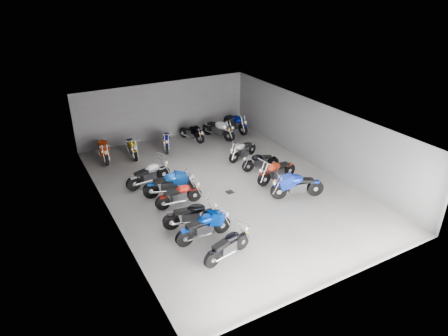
{
  "coord_description": "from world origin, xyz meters",
  "views": [
    {
      "loc": [
        -7.57,
        -13.62,
        8.65
      ],
      "look_at": [
        -0.05,
        -0.06,
        1.0
      ],
      "focal_mm": 32.0,
      "sensor_mm": 36.0,
      "label": 1
    }
  ],
  "objects_px": {
    "motorcycle_right_d": "(276,171)",
    "motorcycle_back_b": "(132,147)",
    "motorcycle_left_a": "(228,245)",
    "drain_grate": "(230,192)",
    "motorcycle_left_d": "(179,195)",
    "motorcycle_left_e": "(170,184)",
    "motorcycle_left_f": "(149,174)",
    "motorcycle_right_e": "(260,161)",
    "motorcycle_left_b": "(204,226)",
    "motorcycle_back_e": "(219,129)",
    "motorcycle_right_f": "(242,150)",
    "motorcycle_back_d": "(192,133)",
    "motorcycle_back_a": "(103,149)",
    "motorcycle_left_c": "(191,215)",
    "motorcycle_back_f": "(236,122)",
    "motorcycle_right_c": "(297,186)",
    "motorcycle_back_c": "(167,140)"
  },
  "relations": [
    {
      "from": "motorcycle_right_e",
      "to": "motorcycle_back_c",
      "type": "height_order",
      "value": "motorcycle_back_c"
    },
    {
      "from": "motorcycle_back_b",
      "to": "motorcycle_left_a",
      "type": "bearing_deg",
      "value": 97.41
    },
    {
      "from": "motorcycle_left_e",
      "to": "motorcycle_right_e",
      "type": "height_order",
      "value": "motorcycle_left_e"
    },
    {
      "from": "drain_grate",
      "to": "motorcycle_left_e",
      "type": "distance_m",
      "value": 2.62
    },
    {
      "from": "motorcycle_right_e",
      "to": "motorcycle_back_f",
      "type": "relative_size",
      "value": 0.82
    },
    {
      "from": "motorcycle_left_c",
      "to": "motorcycle_back_e",
      "type": "bearing_deg",
      "value": 160.16
    },
    {
      "from": "motorcycle_left_f",
      "to": "motorcycle_back_c",
      "type": "bearing_deg",
      "value": 135.73
    },
    {
      "from": "motorcycle_left_a",
      "to": "motorcycle_left_d",
      "type": "xyz_separation_m",
      "value": [
        -0.1,
        3.87,
        0.0
      ]
    },
    {
      "from": "motorcycle_right_f",
      "to": "motorcycle_back_f",
      "type": "bearing_deg",
      "value": -44.69
    },
    {
      "from": "motorcycle_right_c",
      "to": "motorcycle_right_e",
      "type": "distance_m",
      "value": 2.94
    },
    {
      "from": "motorcycle_left_c",
      "to": "motorcycle_back_e",
      "type": "xyz_separation_m",
      "value": [
        5.1,
        7.32,
        0.06
      ]
    },
    {
      "from": "motorcycle_left_b",
      "to": "motorcycle_back_d",
      "type": "height_order",
      "value": "motorcycle_left_b"
    },
    {
      "from": "motorcycle_left_f",
      "to": "motorcycle_right_f",
      "type": "bearing_deg",
      "value": 82.84
    },
    {
      "from": "motorcycle_left_e",
      "to": "motorcycle_left_f",
      "type": "bearing_deg",
      "value": -147.33
    },
    {
      "from": "motorcycle_left_e",
      "to": "motorcycle_left_f",
      "type": "height_order",
      "value": "motorcycle_left_e"
    },
    {
      "from": "motorcycle_back_b",
      "to": "motorcycle_back_d",
      "type": "distance_m",
      "value": 3.63
    },
    {
      "from": "motorcycle_left_e",
      "to": "motorcycle_right_c",
      "type": "xyz_separation_m",
      "value": [
        4.61,
        -2.75,
        0.02
      ]
    },
    {
      "from": "motorcycle_right_d",
      "to": "motorcycle_back_b",
      "type": "xyz_separation_m",
      "value": [
        -4.89,
        5.93,
        -0.03
      ]
    },
    {
      "from": "motorcycle_left_f",
      "to": "motorcycle_back_e",
      "type": "distance_m",
      "value": 6.38
    },
    {
      "from": "motorcycle_right_d",
      "to": "motorcycle_back_a",
      "type": "xyz_separation_m",
      "value": [
        -6.29,
        6.24,
        0.03
      ]
    },
    {
      "from": "motorcycle_left_a",
      "to": "motorcycle_left_f",
      "type": "distance_m",
      "value": 6.17
    },
    {
      "from": "motorcycle_right_e",
      "to": "motorcycle_back_b",
      "type": "xyz_separation_m",
      "value": [
        -4.91,
        4.58,
        0.04
      ]
    },
    {
      "from": "motorcycle_right_f",
      "to": "motorcycle_back_e",
      "type": "height_order",
      "value": "motorcycle_back_e"
    },
    {
      "from": "motorcycle_right_c",
      "to": "motorcycle_back_f",
      "type": "xyz_separation_m",
      "value": [
        1.73,
        8.0,
        -0.0
      ]
    },
    {
      "from": "motorcycle_back_b",
      "to": "motorcycle_back_f",
      "type": "relative_size",
      "value": 0.9
    },
    {
      "from": "motorcycle_back_f",
      "to": "motorcycle_left_d",
      "type": "bearing_deg",
      "value": 40.26
    },
    {
      "from": "drain_grate",
      "to": "motorcycle_right_f",
      "type": "xyz_separation_m",
      "value": [
        2.3,
        2.73,
        0.47
      ]
    },
    {
      "from": "motorcycle_back_a",
      "to": "motorcycle_right_f",
      "type": "bearing_deg",
      "value": 155.87
    },
    {
      "from": "motorcycle_left_a",
      "to": "drain_grate",
      "type": "bearing_deg",
      "value": 135.14
    },
    {
      "from": "motorcycle_right_e",
      "to": "motorcycle_left_b",
      "type": "bearing_deg",
      "value": 137.34
    },
    {
      "from": "motorcycle_right_e",
      "to": "motorcycle_right_c",
      "type": "bearing_deg",
      "value": -172.33
    },
    {
      "from": "motorcycle_left_d",
      "to": "motorcycle_right_d",
      "type": "bearing_deg",
      "value": 88.13
    },
    {
      "from": "motorcycle_back_b",
      "to": "motorcycle_back_c",
      "type": "bearing_deg",
      "value": -174.33
    },
    {
      "from": "motorcycle_right_c",
      "to": "motorcycle_back_c",
      "type": "bearing_deg",
      "value": 40.16
    },
    {
      "from": "motorcycle_back_e",
      "to": "motorcycle_left_c",
      "type": "bearing_deg",
      "value": 33.9
    },
    {
      "from": "motorcycle_left_a",
      "to": "motorcycle_back_f",
      "type": "distance_m",
      "value": 11.83
    },
    {
      "from": "motorcycle_back_a",
      "to": "motorcycle_left_a",
      "type": "bearing_deg",
      "value": 103.97
    },
    {
      "from": "motorcycle_left_b",
      "to": "motorcycle_left_e",
      "type": "bearing_deg",
      "value": 175.4
    },
    {
      "from": "motorcycle_left_e",
      "to": "drain_grate",
      "type": "bearing_deg",
      "value": 79.62
    },
    {
      "from": "motorcycle_back_e",
      "to": "motorcycle_right_d",
      "type": "bearing_deg",
      "value": 66.83
    },
    {
      "from": "drain_grate",
      "to": "motorcycle_right_c",
      "type": "bearing_deg",
      "value": -37.42
    },
    {
      "from": "motorcycle_left_c",
      "to": "motorcycle_right_e",
      "type": "xyz_separation_m",
      "value": [
        4.92,
        2.76,
        -0.05
      ]
    },
    {
      "from": "motorcycle_right_f",
      "to": "motorcycle_back_a",
      "type": "height_order",
      "value": "motorcycle_back_a"
    },
    {
      "from": "motorcycle_right_f",
      "to": "drain_grate",
      "type": "bearing_deg",
      "value": 120.58
    },
    {
      "from": "motorcycle_left_d",
      "to": "motorcycle_right_d",
      "type": "relative_size",
      "value": 0.91
    },
    {
      "from": "motorcycle_back_b",
      "to": "drain_grate",
      "type": "bearing_deg",
      "value": 119.27
    },
    {
      "from": "motorcycle_left_c",
      "to": "motorcycle_back_f",
      "type": "bearing_deg",
      "value": 155.15
    },
    {
      "from": "motorcycle_back_a",
      "to": "motorcycle_back_d",
      "type": "bearing_deg",
      "value": -174.6
    },
    {
      "from": "motorcycle_left_d",
      "to": "motorcycle_back_c",
      "type": "distance_m",
      "value": 5.97
    },
    {
      "from": "motorcycle_back_a",
      "to": "motorcycle_back_c",
      "type": "xyz_separation_m",
      "value": [
        3.34,
        -0.3,
        -0.08
      ]
    }
  ]
}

